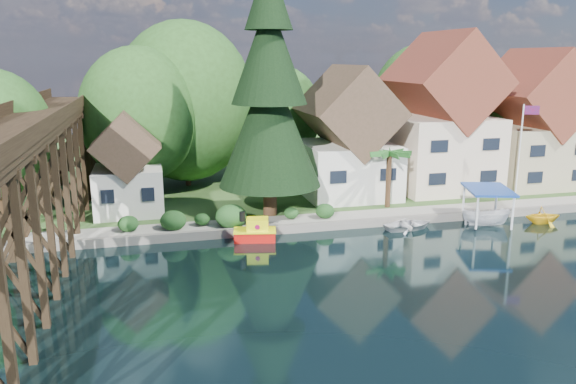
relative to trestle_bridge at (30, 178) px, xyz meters
name	(u,v)px	position (x,y,z in m)	size (l,w,h in m)	color
ground	(324,274)	(16.00, -5.17, -5.35)	(140.00, 140.00, 0.00)	black
bank	(235,164)	(16.00, 28.83, -5.10)	(140.00, 52.00, 0.50)	#2A4C1E
seawall	(344,225)	(20.00, 2.83, -5.04)	(60.00, 0.40, 0.62)	slate
promenade	(363,215)	(22.00, 4.13, -4.82)	(50.00, 2.60, 0.06)	gray
trestle_bridge	(30,178)	(0.00, 0.00, 0.00)	(4.12, 44.18, 9.30)	black
house_left	(347,141)	(23.00, 10.83, -0.21)	(7.64, 8.64, 11.02)	silver
house_center	(441,123)	(32.00, 11.33, 1.07)	(8.65, 9.18, 13.89)	beige
house_right	(532,128)	(41.00, 10.83, 0.43)	(8.15, 8.64, 12.45)	tan
shed	(128,170)	(5.00, 9.33, -1.52)	(5.09, 5.40, 7.85)	silver
bg_trees	(265,112)	(17.00, 16.08, 1.94)	(49.90, 13.30, 10.57)	#382314
shrubs	(222,216)	(11.40, 4.09, -4.12)	(15.76, 2.47, 1.70)	#153D16
conifer	(269,95)	(15.29, 6.13, 4.11)	(7.56, 7.56, 18.61)	#382314
palm_tree	(389,155)	(24.82, 6.08, -0.67)	(3.97, 3.97, 4.79)	#382314
flagpole	(522,143)	(35.60, 4.69, 0.07)	(1.19, 0.52, 8.02)	white
tugboat	(255,232)	(13.33, 1.79, -4.73)	(3.08, 2.07, 2.06)	red
boat_white_a	(409,224)	(24.62, 1.75, -4.96)	(2.68, 3.75, 0.78)	silver
boat_canopy	(487,210)	(30.49, 1.14, -4.14)	(4.15, 5.05, 2.81)	silver
boat_yellow	(543,214)	(34.88, 0.57, -4.64)	(2.34, 2.71, 1.43)	yellow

